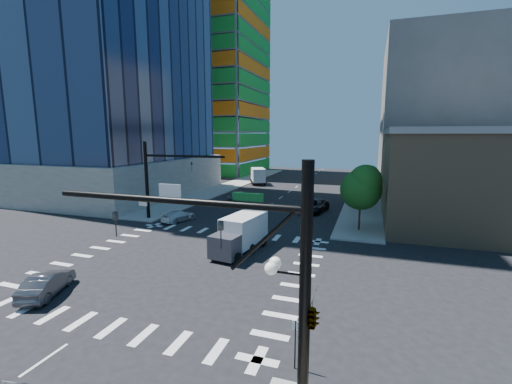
% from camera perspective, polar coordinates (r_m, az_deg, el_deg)
% --- Properties ---
extents(ground, '(160.00, 160.00, 0.00)m').
position_cam_1_polar(ground, '(27.63, -11.96, -11.71)').
color(ground, black).
rests_on(ground, ground).
extents(road_markings, '(20.00, 20.00, 0.01)m').
position_cam_1_polar(road_markings, '(27.63, -11.96, -11.70)').
color(road_markings, silver).
rests_on(road_markings, ground).
extents(sidewalk_ne, '(5.00, 60.00, 0.15)m').
position_cam_1_polar(sidewalk_ne, '(62.85, 17.61, 0.08)').
color(sidewalk_ne, gray).
rests_on(sidewalk_ne, ground).
extents(sidewalk_nw, '(5.00, 60.00, 0.15)m').
position_cam_1_polar(sidewalk_nw, '(67.95, -3.95, 1.18)').
color(sidewalk_nw, gray).
rests_on(sidewalk_nw, ground).
extents(construction_building, '(25.16, 34.50, 70.60)m').
position_cam_1_polar(construction_building, '(94.51, -7.57, 18.40)').
color(construction_building, gray).
rests_on(construction_building, ground).
extents(commercial_building, '(20.50, 22.50, 10.60)m').
position_cam_1_polar(commercial_building, '(45.81, 33.27, 2.21)').
color(commercial_building, '#907554').
rests_on(commercial_building, ground).
extents(bg_building_ne, '(24.00, 30.00, 28.00)m').
position_cam_1_polar(bg_building_ne, '(78.37, 29.25, 11.33)').
color(bg_building_ne, '#5E5B55').
rests_on(bg_building_ne, ground).
extents(signal_mast_se, '(10.51, 2.48, 9.00)m').
position_cam_1_polar(signal_mast_se, '(11.97, 3.82, -14.68)').
color(signal_mast_se, black).
rests_on(signal_mast_se, sidewalk_se).
extents(signal_mast_nw, '(10.20, 0.40, 9.00)m').
position_cam_1_polar(signal_mast_nw, '(41.12, -16.13, 2.99)').
color(signal_mast_nw, black).
rests_on(signal_mast_nw, sidewalk_nw).
extents(tree_south, '(4.16, 4.16, 6.82)m').
position_cam_1_polar(tree_south, '(36.35, 17.29, 0.84)').
color(tree_south, '#382316').
rests_on(tree_south, sidewalk_ne).
extents(tree_north, '(3.54, 3.52, 5.78)m').
position_cam_1_polar(tree_north, '(48.33, 17.99, 2.02)').
color(tree_north, '#382316').
rests_on(tree_north, sidewalk_ne).
extents(no_parking_sign, '(0.30, 0.06, 2.20)m').
position_cam_1_polar(no_parking_sign, '(15.83, 6.56, -23.15)').
color(no_parking_sign, black).
rests_on(no_parking_sign, ground).
extents(car_nb_far, '(3.60, 6.13, 1.60)m').
position_cam_1_polar(car_nb_far, '(45.04, 9.67, -2.28)').
color(car_nb_far, black).
rests_on(car_nb_far, ground).
extents(car_sb_near, '(2.99, 4.68, 1.26)m').
position_cam_1_polar(car_sb_near, '(40.64, -12.78, -3.91)').
color(car_sb_near, white).
rests_on(car_sb_near, ground).
extents(car_sb_mid, '(3.00, 4.50, 1.42)m').
position_cam_1_polar(car_sb_mid, '(53.11, -2.90, -0.46)').
color(car_sb_mid, '#A7A8AE').
rests_on(car_sb_mid, ground).
extents(car_sb_cross, '(2.99, 4.61, 1.44)m').
position_cam_1_polar(car_sb_cross, '(25.69, -31.49, -12.90)').
color(car_sb_cross, '#46464A').
rests_on(car_sb_cross, ground).
extents(box_truck_near, '(3.30, 6.16, 3.08)m').
position_cam_1_polar(box_truck_near, '(29.14, -2.90, -7.54)').
color(box_truck_near, black).
rests_on(box_truck_near, ground).
extents(box_truck_far, '(4.96, 6.73, 3.25)m').
position_cam_1_polar(box_truck_far, '(69.91, 0.27, 2.57)').
color(box_truck_far, black).
rests_on(box_truck_far, ground).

